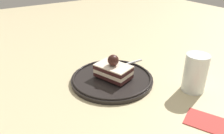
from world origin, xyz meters
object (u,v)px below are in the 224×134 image
(dessert_plate, at_px, (112,79))
(cake_slice, at_px, (113,70))
(folded_napkin, at_px, (213,124))
(drink_glass_near, at_px, (195,75))
(fork, at_px, (127,64))

(dessert_plate, relative_size, cake_slice, 2.08)
(cake_slice, xyz_separation_m, folded_napkin, (0.28, 0.08, -0.04))
(cake_slice, distance_m, drink_glass_near, 0.22)
(dessert_plate, height_order, drink_glass_near, drink_glass_near)
(drink_glass_near, xyz_separation_m, folded_napkin, (0.12, -0.08, -0.04))
(cake_slice, xyz_separation_m, fork, (-0.04, 0.08, -0.02))
(dessert_plate, height_order, cake_slice, cake_slice)
(cake_slice, bearing_deg, drink_glass_near, 45.62)
(dessert_plate, bearing_deg, drink_glass_near, 44.92)
(folded_napkin, bearing_deg, cake_slice, -163.04)
(dessert_plate, relative_size, fork, 2.18)
(dessert_plate, distance_m, drink_glass_near, 0.23)
(cake_slice, distance_m, fork, 0.09)
(fork, height_order, drink_glass_near, drink_glass_near)
(cake_slice, height_order, fork, cake_slice)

